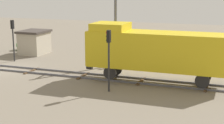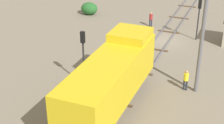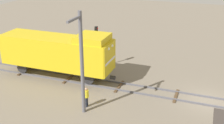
{
  "view_description": "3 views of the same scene",
  "coord_description": "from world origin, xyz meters",
  "px_view_note": "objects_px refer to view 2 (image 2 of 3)",
  "views": [
    {
      "loc": [
        26.39,
        20.15,
        7.62
      ],
      "look_at": [
        0.95,
        10.89,
        1.69
      ],
      "focal_mm": 55.0,
      "sensor_mm": 36.0,
      "label": 1
    },
    {
      "loc": [
        -7.7,
        32.82,
        13.75
      ],
      "look_at": [
        1.48,
        10.41,
        1.92
      ],
      "focal_mm": 55.0,
      "sensor_mm": 36.0,
      "label": 2
    },
    {
      "loc": [
        -22.14,
        0.42,
        11.94
      ],
      "look_at": [
        0.79,
        8.84,
        2.06
      ],
      "focal_mm": 45.0,
      "sensor_mm": 36.0,
      "label": 3
    }
  ],
  "objects_px": {
    "worker_by_signal": "(186,79)",
    "catenary_mast": "(202,41)",
    "traffic_signal_near": "(199,12)",
    "locomotive": "(112,76)",
    "traffic_signal_mid": "(83,49)",
    "worker_near_track": "(151,18)"
  },
  "relations": [
    {
      "from": "traffic_signal_near",
      "to": "worker_near_track",
      "type": "bearing_deg",
      "value": -20.3
    },
    {
      "from": "locomotive",
      "to": "traffic_signal_near",
      "type": "distance_m",
      "value": 15.97
    },
    {
      "from": "worker_by_signal",
      "to": "catenary_mast",
      "type": "distance_m",
      "value": 3.38
    },
    {
      "from": "traffic_signal_mid",
      "to": "worker_near_track",
      "type": "distance_m",
      "value": 15.34
    },
    {
      "from": "traffic_signal_mid",
      "to": "catenary_mast",
      "type": "xyz_separation_m",
      "value": [
        -8.46,
        -2.44,
        1.08
      ]
    },
    {
      "from": "locomotive",
      "to": "traffic_signal_near",
      "type": "relative_size",
      "value": 2.69
    },
    {
      "from": "locomotive",
      "to": "worker_by_signal",
      "type": "xyz_separation_m",
      "value": [
        -4.2,
        -4.89,
        -1.78
      ]
    },
    {
      "from": "traffic_signal_near",
      "to": "traffic_signal_mid",
      "type": "distance_m",
      "value": 14.65
    },
    {
      "from": "traffic_signal_near",
      "to": "traffic_signal_mid",
      "type": "bearing_deg",
      "value": 63.22
    },
    {
      "from": "worker_by_signal",
      "to": "worker_near_track",
      "type": "bearing_deg",
      "value": -162.97
    },
    {
      "from": "traffic_signal_near",
      "to": "catenary_mast",
      "type": "bearing_deg",
      "value": 99.93
    },
    {
      "from": "locomotive",
      "to": "worker_near_track",
      "type": "xyz_separation_m",
      "value": [
        2.4,
        -17.71,
        -1.78
      ]
    },
    {
      "from": "worker_by_signal",
      "to": "catenary_mast",
      "type": "relative_size",
      "value": 0.21
    },
    {
      "from": "traffic_signal_near",
      "to": "worker_by_signal",
      "type": "relative_size",
      "value": 2.54
    },
    {
      "from": "locomotive",
      "to": "traffic_signal_near",
      "type": "xyz_separation_m",
      "value": [
        -3.2,
        -15.64,
        0.22
      ]
    },
    {
      "from": "locomotive",
      "to": "traffic_signal_mid",
      "type": "relative_size",
      "value": 2.53
    },
    {
      "from": "traffic_signal_mid",
      "to": "worker_by_signal",
      "type": "distance_m",
      "value": 8.24
    },
    {
      "from": "locomotive",
      "to": "worker_by_signal",
      "type": "distance_m",
      "value": 6.68
    },
    {
      "from": "locomotive",
      "to": "worker_near_track",
      "type": "height_order",
      "value": "locomotive"
    },
    {
      "from": "traffic_signal_near",
      "to": "worker_by_signal",
      "type": "bearing_deg",
      "value": 95.31
    },
    {
      "from": "traffic_signal_mid",
      "to": "worker_by_signal",
      "type": "relative_size",
      "value": 2.7
    },
    {
      "from": "catenary_mast",
      "to": "traffic_signal_near",
      "type": "bearing_deg",
      "value": -80.07
    }
  ]
}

